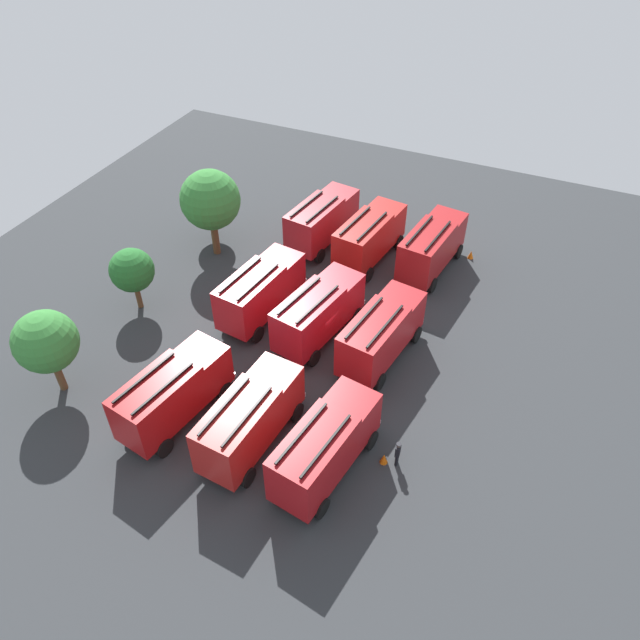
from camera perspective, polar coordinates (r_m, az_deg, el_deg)
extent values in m
plane|color=#2D3033|center=(39.68, 0.00, -1.52)|extent=(56.17, 56.17, 0.00)
cube|color=#A21217|center=(32.44, 2.90, -8.84)|extent=(2.56, 2.81, 2.60)
cube|color=#8C9EAD|center=(32.81, 3.87, -7.30)|extent=(0.41, 2.11, 1.46)
cube|color=#A21217|center=(30.49, -0.56, -12.90)|extent=(5.13, 3.21, 2.90)
cube|color=black|center=(29.47, -1.71, -10.52)|extent=(4.29, 0.79, 0.12)
cube|color=black|center=(29.00, 0.58, -11.69)|extent=(4.29, 0.79, 0.12)
cube|color=silver|center=(34.01, 3.89, -8.77)|extent=(0.57, 2.38, 0.28)
cylinder|color=black|center=(34.13, 1.24, -9.45)|extent=(1.14, 0.52, 1.10)
cylinder|color=black|center=(33.42, 4.79, -11.16)|extent=(1.14, 0.52, 1.10)
cylinder|color=black|center=(31.75, -3.65, -15.18)|extent=(1.14, 0.52, 1.10)
cylinder|color=black|center=(30.99, 0.11, -17.23)|extent=(1.14, 0.52, 1.10)
cube|color=#AB171B|center=(38.65, 7.51, 0.83)|extent=(2.55, 2.80, 2.60)
cube|color=#8C9EAD|center=(39.20, 8.25, 2.01)|extent=(0.40, 2.11, 1.46)
cube|color=#AB171B|center=(36.17, 5.01, -2.02)|extent=(5.12, 3.19, 2.90)
cube|color=black|center=(35.34, 4.18, 0.25)|extent=(4.29, 0.77, 0.12)
cube|color=black|center=(34.89, 6.14, -0.56)|extent=(4.29, 0.77, 0.12)
cube|color=silver|center=(40.24, 8.15, 0.51)|extent=(0.55, 2.38, 0.28)
cylinder|color=black|center=(40.17, 5.93, -0.09)|extent=(1.14, 0.51, 1.10)
cylinder|color=black|center=(39.47, 8.99, -1.34)|extent=(1.14, 0.51, 1.10)
cylinder|color=black|center=(37.00, 2.32, -4.32)|extent=(1.14, 0.51, 1.10)
cylinder|color=black|center=(36.24, 5.59, -5.77)|extent=(1.14, 0.51, 1.10)
cube|color=maroon|center=(46.71, 11.67, 8.23)|extent=(2.50, 2.76, 2.60)
cube|color=#8C9EAD|center=(47.40, 12.22, 9.12)|extent=(0.35, 2.12, 1.46)
cube|color=maroon|center=(43.86, 9.94, 6.32)|extent=(5.08, 3.09, 2.90)
cube|color=black|center=(43.19, 9.34, 8.31)|extent=(4.30, 0.67, 0.12)
cube|color=black|center=(42.80, 11.02, 7.75)|extent=(4.30, 0.67, 0.12)
cube|color=silver|center=(48.29, 12.04, 7.74)|extent=(0.50, 2.38, 0.28)
cylinder|color=black|center=(48.03, 10.20, 7.24)|extent=(1.14, 0.49, 1.10)
cylinder|color=black|center=(47.42, 12.85, 6.32)|extent=(1.14, 0.49, 1.10)
cylinder|color=black|center=(44.28, 7.64, 4.26)|extent=(1.14, 0.49, 1.10)
cylinder|color=black|center=(43.62, 10.48, 3.24)|extent=(1.14, 0.49, 1.10)
cube|color=#A81D1A|center=(33.72, -4.24, -6.38)|extent=(2.40, 2.67, 2.60)
cube|color=#8C9EAD|center=(34.09, -3.33, -4.89)|extent=(0.25, 2.12, 1.46)
cube|color=#A81D1A|center=(31.81, -7.66, -10.25)|extent=(4.99, 2.88, 2.90)
cube|color=black|center=(30.90, -8.97, -7.93)|extent=(4.32, 0.47, 0.12)
cube|color=black|center=(30.32, -6.85, -8.92)|extent=(4.32, 0.47, 0.12)
cube|color=silver|center=(35.24, -3.11, -6.38)|extent=(0.39, 2.38, 0.28)
cylinder|color=black|center=(35.46, -5.60, -7.15)|extent=(1.12, 0.44, 1.10)
cylinder|color=black|center=(34.56, -2.24, -8.62)|extent=(1.12, 0.44, 1.10)
cylinder|color=black|center=(33.12, -10.34, -12.64)|extent=(1.12, 0.44, 1.10)
cylinder|color=black|center=(32.16, -6.83, -14.43)|extent=(1.12, 0.44, 1.10)
cube|color=#AF151F|center=(39.82, 1.89, 2.64)|extent=(2.63, 2.87, 2.60)
cube|color=#8C9EAD|center=(40.33, 2.73, 3.75)|extent=(0.48, 2.10, 1.46)
cube|color=#AF151F|center=(37.52, -1.07, 0.08)|extent=(5.18, 3.36, 2.90)
cube|color=black|center=(36.82, -1.96, 2.32)|extent=(4.27, 0.93, 0.12)
cube|color=black|center=(36.19, -0.21, 1.53)|extent=(4.27, 0.93, 0.12)
cube|color=silver|center=(41.34, 2.78, 2.24)|extent=(0.64, 2.37, 0.28)
cylinder|color=black|center=(41.44, 0.61, 1.70)|extent=(1.15, 0.55, 1.10)
cylinder|color=black|center=(40.46, 3.41, 0.46)|extent=(1.15, 0.55, 1.10)
cylinder|color=black|center=(38.51, -3.53, -2.11)|extent=(1.15, 0.55, 1.10)
cylinder|color=black|center=(37.45, -0.62, -3.57)|extent=(1.15, 0.55, 1.10)
cube|color=#A71915|center=(47.09, 6.11, 9.19)|extent=(2.52, 2.78, 2.60)
cube|color=#8C9EAD|center=(47.74, 6.73, 10.07)|extent=(0.37, 2.12, 1.46)
cube|color=#A71915|center=(44.37, 4.03, 7.35)|extent=(5.09, 3.13, 2.90)
cube|color=black|center=(43.78, 3.33, 9.32)|extent=(4.30, 0.70, 0.12)
cube|color=black|center=(43.25, 4.93, 8.79)|extent=(4.30, 0.70, 0.12)
cube|color=silver|center=(48.63, 6.67, 8.67)|extent=(0.52, 2.38, 0.28)
cylinder|color=black|center=(48.51, 4.82, 8.17)|extent=(1.14, 0.50, 1.10)
cylinder|color=black|center=(47.67, 7.38, 7.29)|extent=(1.14, 0.50, 1.10)
cylinder|color=black|center=(44.95, 1.84, 5.29)|extent=(1.14, 0.50, 1.10)
cylinder|color=black|center=(44.04, 4.54, 4.31)|extent=(1.14, 0.50, 1.10)
cube|color=#9E1113|center=(35.43, -10.87, -4.24)|extent=(2.60, 2.84, 2.60)
cube|color=#8C9EAD|center=(35.71, -9.81, -2.91)|extent=(0.45, 2.11, 1.46)
cube|color=#9E1113|center=(33.85, -14.90, -7.51)|extent=(5.16, 3.29, 2.90)
cube|color=black|center=(33.12, -16.19, -5.18)|extent=(4.28, 0.86, 0.12)
cube|color=black|center=(32.32, -14.53, -6.22)|extent=(4.28, 0.86, 0.12)
cube|color=silver|center=(36.81, -9.40, -4.41)|extent=(0.61, 2.37, 0.28)
cylinder|color=black|center=(37.27, -11.73, -4.97)|extent=(1.14, 0.53, 1.10)
cylinder|color=black|center=(36.02, -8.94, -6.57)|extent=(1.14, 0.53, 1.10)
cylinder|color=black|center=(35.36, -17.18, -9.62)|extent=(1.14, 0.53, 1.10)
cylinder|color=black|center=(34.04, -14.43, -11.52)|extent=(1.14, 0.53, 1.10)
cube|color=#AA151C|center=(41.66, -3.63, 4.57)|extent=(2.50, 2.76, 2.60)
cube|color=#8C9EAD|center=(42.17, -2.84, 5.64)|extent=(0.35, 2.12, 1.46)
cube|color=#AA151C|center=(39.39, -6.49, 2.12)|extent=(5.08, 3.08, 2.90)
cube|color=black|center=(38.78, -7.49, 4.25)|extent=(4.30, 0.66, 0.12)
cube|color=black|center=(38.07, -5.84, 3.61)|extent=(4.30, 0.66, 0.12)
cube|color=silver|center=(43.14, -2.67, 4.16)|extent=(0.50, 2.38, 0.28)
cylinder|color=black|center=(43.30, -4.71, 3.55)|extent=(1.14, 0.49, 1.10)
cylinder|color=black|center=(42.20, -2.04, 2.52)|extent=(1.14, 0.49, 1.10)
cylinder|color=black|center=(40.40, -8.69, -0.11)|extent=(1.14, 0.49, 1.10)
cylinder|color=black|center=(39.21, -5.93, -1.33)|extent=(1.14, 0.49, 1.10)
cube|color=maroon|center=(48.82, 1.75, 10.68)|extent=(2.53, 2.78, 2.60)
cube|color=#8C9EAD|center=(49.44, 2.40, 11.51)|extent=(0.38, 2.12, 1.46)
cube|color=maroon|center=(46.20, -0.51, 8.97)|extent=(5.10, 3.15, 2.90)
cube|color=black|center=(45.70, -1.26, 10.88)|extent=(4.29, 0.73, 0.12)
cube|color=black|center=(45.06, 0.23, 10.40)|extent=(4.29, 0.73, 0.12)
cube|color=silver|center=(50.30, 2.44, 10.13)|extent=(0.53, 2.38, 0.28)
cylinder|color=black|center=(50.29, 0.64, 9.63)|extent=(1.14, 0.50, 1.10)
cylinder|color=black|center=(49.27, 3.04, 8.84)|extent=(1.14, 0.50, 1.10)
cylinder|color=black|center=(46.86, -2.54, 6.96)|extent=(1.14, 0.50, 1.10)
cylinder|color=black|center=(45.77, -0.04, 6.06)|extent=(1.14, 0.50, 1.10)
cylinder|color=black|center=(33.08, 7.27, -12.69)|extent=(0.16, 0.16, 0.78)
cylinder|color=black|center=(32.96, 7.18, -12.97)|extent=(0.16, 0.16, 0.78)
cube|color=black|center=(32.44, 7.34, -12.07)|extent=(0.44, 0.28, 0.68)
sphere|color=beige|center=(32.08, 7.41, -11.59)|extent=(0.22, 0.22, 0.22)
cylinder|color=black|center=(32.01, 7.42, -11.50)|extent=(0.28, 0.28, 0.07)
cylinder|color=black|center=(36.71, -15.11, -6.99)|extent=(0.16, 0.16, 0.80)
cylinder|color=black|center=(36.85, -15.09, -6.75)|extent=(0.16, 0.16, 0.80)
cube|color=#B7140F|center=(36.25, -15.31, -6.08)|extent=(0.48, 0.43, 0.69)
sphere|color=tan|center=(35.93, -15.43, -5.58)|extent=(0.22, 0.22, 0.22)
cylinder|color=#B7140F|center=(35.86, -15.46, -5.49)|extent=(0.28, 0.28, 0.07)
cylinder|color=brown|center=(38.79, -23.30, -4.73)|extent=(0.45, 0.45, 2.26)
sphere|color=#337A33|center=(37.06, -24.38, -1.85)|extent=(3.62, 3.62, 3.62)
cylinder|color=brown|center=(43.17, -16.69, 2.18)|extent=(0.37, 0.37, 1.85)
sphere|color=#236628|center=(41.89, -17.26, 4.49)|extent=(2.96, 2.96, 2.96)
cylinder|color=brown|center=(46.98, -9.81, 7.65)|extent=(0.55, 0.55, 2.75)
sphere|color=#337A33|center=(45.29, -10.28, 11.05)|extent=(4.39, 4.39, 4.39)
cylinder|color=brown|center=(49.30, -9.98, 8.71)|extent=(0.35, 0.35, 1.76)
sphere|color=#19511E|center=(48.23, -10.27, 10.78)|extent=(2.82, 2.82, 2.82)
cone|color=#F2600C|center=(33.06, 6.02, -12.81)|extent=(0.43, 0.43, 0.62)
cone|color=#F2600C|center=(47.70, 13.99, 5.98)|extent=(0.43, 0.43, 0.62)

